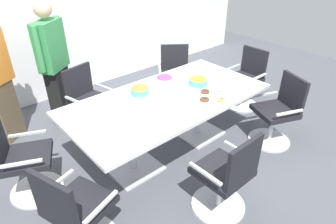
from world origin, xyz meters
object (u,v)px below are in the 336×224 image
Objects in this scene: person_standing_1 at (54,63)px; snack_bowl_chips_orange at (198,81)px; office_chair_2 at (175,78)px; donut_platter at (212,96)px; napkin_pile at (151,113)px; office_chair_3 at (89,104)px; office_chair_4 at (23,162)px; conference_table at (168,107)px; plate_stack at (110,110)px; office_chair_0 at (278,114)px; office_chair_6 at (226,179)px; snack_bowl_pretzels at (140,90)px; office_chair_1 at (246,81)px; snack_bowl_candy_mix at (164,79)px; office_chair_5 at (76,214)px.

person_standing_1 is 7.08× the size of snack_bowl_chips_orange.
office_chair_2 is 2.50× the size of donut_platter.
office_chair_3 is at bearing 94.52° from napkin_pile.
office_chair_4 is 3.78× the size of snack_bowl_chips_orange.
plate_stack is at bearing 165.41° from conference_table.
office_chair_0 is 1.45m from office_chair_6.
office_chair_4 is at bearing 132.27° from office_chair_6.
office_chair_2 and office_chair_3 have the same top height.
snack_bowl_pretzels is at bearing 110.53° from office_chair_4.
napkin_pile is at bearing 98.32° from office_chair_1.
conference_table is 1.65m from office_chair_4.
conference_table is at bearing 77.89° from office_chair_6.
donut_platter is (-0.80, 0.44, 0.36)m from office_chair_0.
office_chair_2 reaches higher than snack_bowl_candy_mix.
office_chair_4 is 1.00× the size of office_chair_6.
office_chair_4 and office_chair_6 have the same top height.
office_chair_4 is at bearing 159.12° from donut_platter.
office_chair_5 is (0.11, -0.95, 0.00)m from office_chair_4.
donut_platter is at bearing 81.21° from person_standing_1.
donut_platter is at bearing 83.99° from office_chair_0.
snack_bowl_candy_mix is (0.91, -1.23, -0.09)m from person_standing_1.
donut_platter is at bearing 102.73° from office_chair_2.
person_standing_1 is (-1.64, 0.65, 0.48)m from office_chair_2.
office_chair_5 is 5.74× the size of napkin_pile.
snack_bowl_candy_mix reaches higher than snack_bowl_pretzels.
person_standing_1 reaches higher than conference_table.
person_standing_1 is (-2.38, 1.48, 0.48)m from office_chair_1.
napkin_pile is at bearing 168.98° from donut_platter.
office_chair_2 is 3.78× the size of snack_bowl_chips_orange.
office_chair_5 is (-0.97, -1.60, 0.00)m from office_chair_3.
office_chair_2 and office_chair_5 have the same top height.
plate_stack is (-1.19, 0.16, -0.04)m from snack_bowl_chips_orange.
office_chair_1 is 2.27m from office_chair_6.
conference_table is 1.19m from office_chair_3.
snack_bowl_candy_mix is at bearing 63.35° from office_chair_0.
person_standing_1 is 7.59× the size of snack_bowl_candy_mix.
plate_stack is at bearing 52.64° from person_standing_1.
snack_bowl_pretzels is (-0.41, -0.03, -0.00)m from snack_bowl_candy_mix.
office_chair_4 is at bearing 17.84° from office_chair_3.
office_chair_2 is 1.00× the size of office_chair_3.
office_chair_1 is 3.24m from office_chair_5.
office_chair_1 reaches higher than snack_bowl_candy_mix.
office_chair_0 is at bearing 91.80° from office_chair_4.
office_chair_6 is 1.39m from plate_stack.
office_chair_1 is at bearing 169.30° from office_chair_2.
plate_stack is (0.92, -0.23, 0.36)m from office_chair_4.
conference_table is 15.15× the size of napkin_pile.
office_chair_1 is 1.00× the size of office_chair_3.
office_chair_4 is at bearing 48.86° from office_chair_2.
office_chair_6 is at bearing -129.42° from donut_platter.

